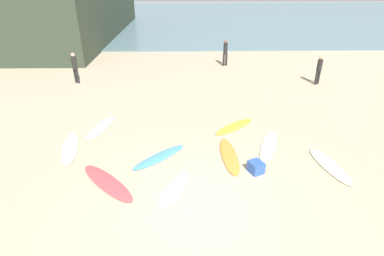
{
  "coord_description": "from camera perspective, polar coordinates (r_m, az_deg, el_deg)",
  "views": [
    {
      "loc": [
        -0.32,
        -6.59,
        5.91
      ],
      "look_at": [
        -0.08,
        4.34,
        0.3
      ],
      "focal_mm": 29.04,
      "sensor_mm": 36.0,
      "label": 1
    }
  ],
  "objects": [
    {
      "name": "ground_plane",
      "position": [
        8.86,
        1.16,
        -14.69
      ],
      "size": [
        120.0,
        120.0,
        0.0
      ],
      "primitive_type": "plane",
      "color": "tan"
    },
    {
      "name": "ocean_water",
      "position": [
        45.32,
        -0.9,
        19.74
      ],
      "size": [
        120.0,
        40.0,
        0.08
      ],
      "primitive_type": "cube",
      "color": "slate",
      "rests_on": "ground_plane"
    },
    {
      "name": "surfboard_0",
      "position": [
        9.49,
        -3.26,
        -11.13
      ],
      "size": [
        1.3,
        2.08,
        0.07
      ],
      "primitive_type": "ellipsoid",
      "rotation": [
        0.0,
        0.0,
        -0.41
      ],
      "color": "silver",
      "rests_on": "ground_plane"
    },
    {
      "name": "surfboard_1",
      "position": [
        11.09,
        6.84,
        -5.04
      ],
      "size": [
        0.66,
        2.48,
        0.07
      ],
      "primitive_type": "ellipsoid",
      "rotation": [
        0.0,
        0.0,
        0.05
      ],
      "color": "orange",
      "rests_on": "ground_plane"
    },
    {
      "name": "surfboard_2",
      "position": [
        10.07,
        -15.27,
        -9.63
      ],
      "size": [
        2.2,
        2.25,
        0.08
      ],
      "primitive_type": "ellipsoid",
      "rotation": [
        0.0,
        0.0,
        3.91
      ],
      "color": "#D44A4E",
      "rests_on": "ground_plane"
    },
    {
      "name": "surfboard_3",
      "position": [
        12.33,
        -21.55,
        -3.39
      ],
      "size": [
        1.11,
        2.55,
        0.06
      ],
      "primitive_type": "ellipsoid",
      "rotation": [
        0.0,
        0.0,
        3.38
      ],
      "color": "white",
      "rests_on": "ground_plane"
    },
    {
      "name": "surfboard_4",
      "position": [
        11.0,
        -6.01,
        -5.32
      ],
      "size": [
        1.96,
        1.92,
        0.06
      ],
      "primitive_type": "ellipsoid",
      "rotation": [
        0.0,
        0.0,
        2.34
      ],
      "color": "#4D98DA",
      "rests_on": "ground_plane"
    },
    {
      "name": "surfboard_5",
      "position": [
        13.12,
        7.8,
        0.28
      ],
      "size": [
        2.01,
        1.83,
        0.07
      ],
      "primitive_type": "ellipsoid",
      "rotation": [
        0.0,
        0.0,
        2.28
      ],
      "color": "yellow",
      "rests_on": "ground_plane"
    },
    {
      "name": "surfboard_6",
      "position": [
        13.47,
        -16.37,
        0.11
      ],
      "size": [
        1.18,
        2.3,
        0.06
      ],
      "primitive_type": "ellipsoid",
      "rotation": [
        0.0,
        0.0,
        -0.28
      ],
      "color": "white",
      "rests_on": "ground_plane"
    },
    {
      "name": "surfboard_7",
      "position": [
        11.96,
        13.92,
        -3.15
      ],
      "size": [
        1.38,
        2.43,
        0.07
      ],
      "primitive_type": "ellipsoid",
      "rotation": [
        0.0,
        0.0,
        2.75
      ],
      "color": "white",
      "rests_on": "ground_plane"
    },
    {
      "name": "surfboard_8",
      "position": [
        11.47,
        23.98,
        -6.32
      ],
      "size": [
        1.02,
        2.36,
        0.07
      ],
      "primitive_type": "ellipsoid",
      "rotation": [
        0.0,
        0.0,
        3.34
      ],
      "color": "#F4E6C3",
      "rests_on": "ground_plane"
    },
    {
      "name": "beachgoer_near",
      "position": [
        21.63,
        6.15,
        13.79
      ],
      "size": [
        0.36,
        0.36,
        1.71
      ],
      "rotation": [
        0.0,
        0.0,
        0.35
      ],
      "color": "black",
      "rests_on": "ground_plane"
    },
    {
      "name": "beachgoer_mid",
      "position": [
        19.19,
        22.3,
        10.03
      ],
      "size": [
        0.39,
        0.39,
        1.63
      ],
      "rotation": [
        0.0,
        0.0,
        0.55
      ],
      "color": "black",
      "rests_on": "ground_plane"
    },
    {
      "name": "beachgoer_far",
      "position": [
        19.19,
        -20.73,
        10.54
      ],
      "size": [
        0.39,
        0.39,
        1.74
      ],
      "rotation": [
        0.0,
        0.0,
        2.57
      ],
      "color": "black",
      "rests_on": "ground_plane"
    },
    {
      "name": "beach_cooler",
      "position": [
        10.34,
        11.66,
        -7.04
      ],
      "size": [
        0.56,
        0.59,
        0.38
      ],
      "primitive_type": "cube",
      "rotation": [
        0.0,
        0.0,
        5.15
      ],
      "color": "#2D56B2",
      "rests_on": "ground_plane"
    }
  ]
}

